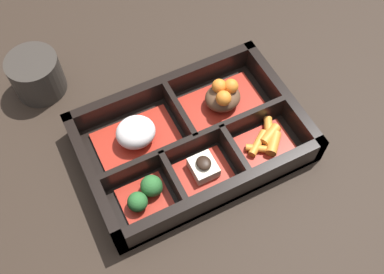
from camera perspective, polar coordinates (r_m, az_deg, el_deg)
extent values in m
plane|color=black|center=(0.65, 0.00, -1.14)|extent=(3.00, 3.00, 0.00)
cube|color=black|center=(0.64, 0.00, -0.92)|extent=(0.31, 0.20, 0.01)
cube|color=black|center=(0.59, 4.16, -7.14)|extent=(0.31, 0.01, 0.05)
cube|color=black|center=(0.67, -3.63, 6.12)|extent=(0.31, 0.01, 0.05)
cube|color=black|center=(0.61, -12.42, -5.35)|extent=(0.01, 0.20, 0.05)
cube|color=black|center=(0.68, 11.19, 4.72)|extent=(0.01, 0.20, 0.05)
cube|color=black|center=(0.62, 0.50, -0.92)|extent=(0.28, 0.01, 0.05)
cube|color=black|center=(0.59, -2.39, -5.71)|extent=(0.01, 0.08, 0.05)
cube|color=black|center=(0.62, 5.27, -2.26)|extent=(0.01, 0.08, 0.05)
cube|color=black|center=(0.64, -1.51, 2.52)|extent=(0.01, 0.10, 0.05)
cube|color=maroon|center=(0.64, -6.96, -0.41)|extent=(0.12, 0.08, 0.01)
ellipsoid|color=silver|center=(0.62, -7.16, 0.60)|extent=(0.06, 0.05, 0.04)
cube|color=maroon|center=(0.67, 3.83, 4.11)|extent=(0.12, 0.08, 0.01)
ellipsoid|color=brown|center=(0.66, 3.92, 5.01)|extent=(0.05, 0.05, 0.03)
sphere|color=orange|center=(0.63, 4.03, 4.93)|extent=(0.02, 0.02, 0.02)
sphere|color=orange|center=(0.65, 4.96, 6.44)|extent=(0.02, 0.02, 0.02)
sphere|color=orange|center=(0.65, 3.46, 6.46)|extent=(0.02, 0.02, 0.02)
cube|color=maroon|center=(0.60, -6.06, -7.69)|extent=(0.06, 0.05, 0.01)
sphere|color=#265B28|center=(0.58, -6.93, -8.18)|extent=(0.03, 0.03, 0.03)
sphere|color=#265B28|center=(0.59, -5.18, -6.20)|extent=(0.03, 0.03, 0.03)
sphere|color=#265B28|center=(0.59, -4.87, -6.44)|extent=(0.02, 0.02, 0.02)
cube|color=maroon|center=(0.61, 1.44, -4.36)|extent=(0.07, 0.05, 0.01)
cube|color=beige|center=(0.60, 1.47, -3.88)|extent=(0.03, 0.04, 0.02)
ellipsoid|color=black|center=(0.59, 1.49, -3.32)|extent=(0.02, 0.02, 0.01)
cube|color=maroon|center=(0.64, 8.98, -0.91)|extent=(0.08, 0.05, 0.01)
cylinder|color=orange|center=(0.63, 8.38, -0.77)|extent=(0.04, 0.03, 0.01)
cylinder|color=orange|center=(0.63, 8.75, -1.49)|extent=(0.04, 0.03, 0.01)
cylinder|color=orange|center=(0.64, 9.89, 0.25)|extent=(0.04, 0.03, 0.02)
cylinder|color=orange|center=(0.64, 9.73, 0.63)|extent=(0.03, 0.05, 0.01)
cylinder|color=orange|center=(0.63, 10.31, -0.79)|extent=(0.03, 0.04, 0.02)
cylinder|color=#2D2823|center=(0.72, -19.14, 7.44)|extent=(0.08, 0.08, 0.06)
cylinder|color=#597A38|center=(0.70, -19.79, 8.85)|extent=(0.06, 0.06, 0.01)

